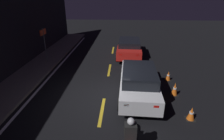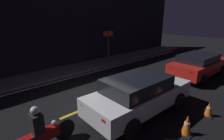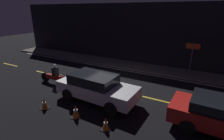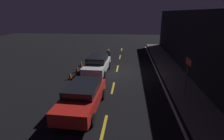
{
  "view_description": "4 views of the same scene",
  "coord_description": "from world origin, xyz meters",
  "px_view_note": "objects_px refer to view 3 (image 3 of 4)",
  "views": [
    {
      "loc": [
        -7.19,
        -0.81,
        4.69
      ],
      "look_at": [
        1.75,
        -0.28,
        0.76
      ],
      "focal_mm": 28.0,
      "sensor_mm": 36.0,
      "label": 1
    },
    {
      "loc": [
        -4.33,
        -5.32,
        3.58
      ],
      "look_at": [
        0.98,
        0.44,
        1.13
      ],
      "focal_mm": 28.0,
      "sensor_mm": 36.0,
      "label": 2
    },
    {
      "loc": [
        5.31,
        -8.67,
        4.71
      ],
      "look_at": [
        0.46,
        0.05,
        1.24
      ],
      "focal_mm": 28.0,
      "sensor_mm": 36.0,
      "label": 3
    },
    {
      "loc": [
        14.77,
        1.05,
        5.06
      ],
      "look_at": [
        2.23,
        -0.2,
        0.9
      ],
      "focal_mm": 28.0,
      "sensor_mm": 36.0,
      "label": 4
    }
  ],
  "objects_px": {
    "motorcycle": "(55,76)",
    "traffic_cone_mid": "(76,111)",
    "shop_sign": "(192,53)",
    "traffic_cone_far": "(106,124)",
    "traffic_cone_near": "(44,104)",
    "sedan_white": "(96,87)"
  },
  "relations": [
    {
      "from": "motorcycle",
      "to": "traffic_cone_mid",
      "type": "height_order",
      "value": "motorcycle"
    },
    {
      "from": "motorcycle",
      "to": "traffic_cone_near",
      "type": "xyz_separation_m",
      "value": [
        1.89,
        -2.52,
        -0.28
      ]
    },
    {
      "from": "motorcycle",
      "to": "traffic_cone_mid",
      "type": "relative_size",
      "value": 3.52
    },
    {
      "from": "motorcycle",
      "to": "traffic_cone_far",
      "type": "xyz_separation_m",
      "value": [
        5.39,
        -2.43,
        -0.28
      ]
    },
    {
      "from": "sedan_white",
      "to": "traffic_cone_far",
      "type": "bearing_deg",
      "value": -45.9
    },
    {
      "from": "motorcycle",
      "to": "traffic_cone_mid",
      "type": "xyz_separation_m",
      "value": [
        3.76,
        -2.35,
        -0.23
      ]
    },
    {
      "from": "sedan_white",
      "to": "shop_sign",
      "type": "height_order",
      "value": "shop_sign"
    },
    {
      "from": "sedan_white",
      "to": "traffic_cone_near",
      "type": "distance_m",
      "value": 2.72
    },
    {
      "from": "traffic_cone_near",
      "to": "traffic_cone_far",
      "type": "relative_size",
      "value": 1.01
    },
    {
      "from": "sedan_white",
      "to": "motorcycle",
      "type": "relative_size",
      "value": 1.85
    },
    {
      "from": "motorcycle",
      "to": "traffic_cone_far",
      "type": "bearing_deg",
      "value": -26.62
    },
    {
      "from": "traffic_cone_near",
      "to": "sedan_white",
      "type": "bearing_deg",
      "value": 48.22
    },
    {
      "from": "shop_sign",
      "to": "traffic_cone_far",
      "type": "bearing_deg",
      "value": -105.43
    },
    {
      "from": "traffic_cone_near",
      "to": "traffic_cone_far",
      "type": "xyz_separation_m",
      "value": [
        3.5,
        0.09,
        -0.0
      ]
    },
    {
      "from": "motorcycle",
      "to": "traffic_cone_mid",
      "type": "bearing_deg",
      "value": -34.47
    },
    {
      "from": "sedan_white",
      "to": "shop_sign",
      "type": "xyz_separation_m",
      "value": [
        3.97,
        6.24,
        1.02
      ]
    },
    {
      "from": "traffic_cone_near",
      "to": "shop_sign",
      "type": "relative_size",
      "value": 0.24
    },
    {
      "from": "traffic_cone_far",
      "to": "shop_sign",
      "type": "xyz_separation_m",
      "value": [
        2.25,
        8.14,
        1.54
      ]
    },
    {
      "from": "sedan_white",
      "to": "traffic_cone_far",
      "type": "relative_size",
      "value": 7.69
    },
    {
      "from": "sedan_white",
      "to": "traffic_cone_mid",
      "type": "distance_m",
      "value": 1.89
    },
    {
      "from": "sedan_white",
      "to": "traffic_cone_near",
      "type": "relative_size",
      "value": 7.58
    },
    {
      "from": "traffic_cone_mid",
      "to": "shop_sign",
      "type": "xyz_separation_m",
      "value": [
        3.88,
        8.07,
        1.49
      ]
    }
  ]
}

